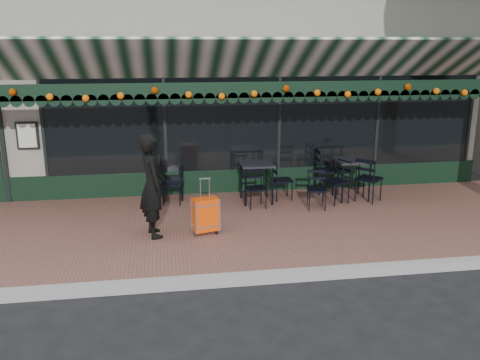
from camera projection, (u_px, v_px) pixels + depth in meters
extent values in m
plane|color=black|center=(244.00, 281.00, 7.19)|extent=(80.00, 80.00, 0.00)
cube|color=brown|center=(226.00, 227.00, 9.08)|extent=(18.00, 4.00, 0.15)
cube|color=#9E9E99|center=(245.00, 279.00, 7.10)|extent=(18.00, 0.16, 0.15)
cube|color=gray|center=(198.00, 81.00, 14.24)|extent=(12.00, 8.00, 4.50)
cube|color=black|center=(270.00, 122.00, 10.74)|extent=(9.20, 0.04, 2.00)
cube|color=silver|center=(27.00, 136.00, 10.01)|extent=(0.42, 0.04, 0.55)
cube|color=black|center=(221.00, 90.00, 8.96)|extent=(12.00, 0.03, 0.28)
cylinder|color=orange|center=(222.00, 92.00, 8.91)|extent=(11.60, 0.12, 0.12)
imported|color=black|center=(152.00, 186.00, 8.28)|extent=(0.55, 0.71, 1.73)
cube|color=#FE4808|center=(205.00, 214.00, 8.51)|extent=(0.47, 0.33, 0.56)
cube|color=black|center=(206.00, 232.00, 8.59)|extent=(0.47, 0.33, 0.06)
cube|color=silver|center=(205.00, 189.00, 8.39)|extent=(0.19, 0.08, 0.34)
cube|color=black|center=(352.00, 160.00, 10.31)|extent=(0.68, 0.68, 0.05)
cylinder|color=black|center=(343.00, 184.00, 10.11)|extent=(0.03, 0.03, 0.79)
cylinder|color=black|center=(370.00, 183.00, 10.19)|extent=(0.03, 0.03, 0.79)
cylinder|color=black|center=(333.00, 177.00, 10.65)|extent=(0.03, 0.03, 0.79)
cylinder|color=black|center=(359.00, 176.00, 10.73)|extent=(0.03, 0.03, 0.79)
cube|color=black|center=(257.00, 164.00, 10.12)|extent=(0.65, 0.65, 0.04)
cylinder|color=black|center=(245.00, 188.00, 9.92)|extent=(0.03, 0.03, 0.76)
cylinder|color=black|center=(273.00, 186.00, 10.00)|extent=(0.03, 0.03, 0.76)
cylinder|color=black|center=(241.00, 180.00, 10.44)|extent=(0.03, 0.03, 0.76)
cylinder|color=black|center=(267.00, 179.00, 10.52)|extent=(0.03, 0.03, 0.76)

